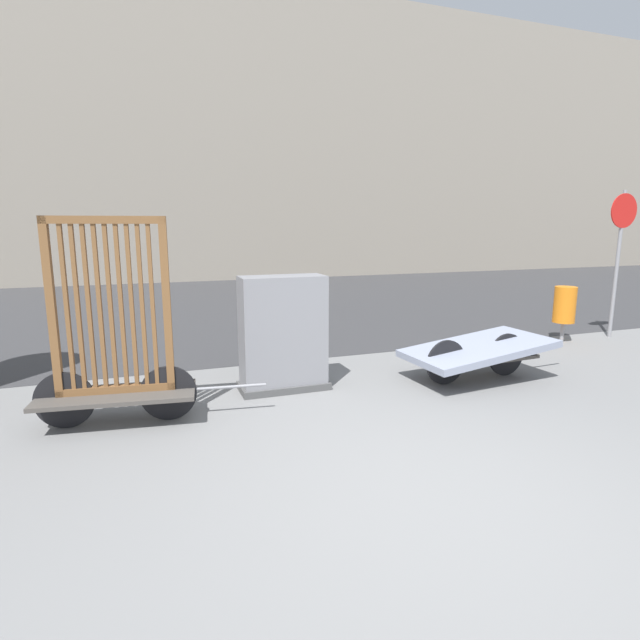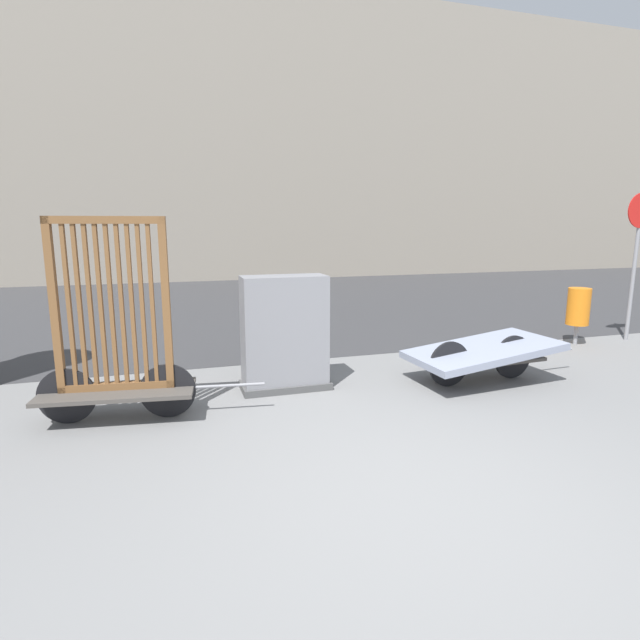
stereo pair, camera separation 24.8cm
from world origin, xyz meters
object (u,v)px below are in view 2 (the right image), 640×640
at_px(bike_cart_with_mattress, 483,353).
at_px(utility_cabinet, 285,337).
at_px(sign_post, 637,244).
at_px(bike_cart_with_bedframe, 116,351).
at_px(trash_bin, 578,307).

relative_size(bike_cart_with_mattress, utility_cabinet, 1.75).
xyz_separation_m(utility_cabinet, sign_post, (6.01, 0.77, 0.97)).
bearing_deg(bike_cart_with_bedframe, bike_cart_with_mattress, 7.33).
relative_size(trash_bin, sign_post, 0.37).
relative_size(utility_cabinet, sign_post, 0.54).
bearing_deg(trash_bin, bike_cart_with_mattress, -154.63).
bearing_deg(trash_bin, sign_post, -0.45).
bearing_deg(bike_cart_with_bedframe, utility_cabinet, 21.99).
xyz_separation_m(bike_cart_with_mattress, sign_post, (3.67, 1.23, 1.23)).
xyz_separation_m(bike_cart_with_bedframe, utility_cabinet, (1.76, 0.46, -0.08)).
bearing_deg(bike_cart_with_mattress, bike_cart_with_bedframe, 176.74).
distance_m(utility_cabinet, sign_post, 6.13).
xyz_separation_m(bike_cart_with_bedframe, trash_bin, (6.72, 1.24, -0.09)).
height_order(trash_bin, sign_post, sign_post).
bearing_deg(bike_cart_with_mattress, trash_bin, 22.10).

